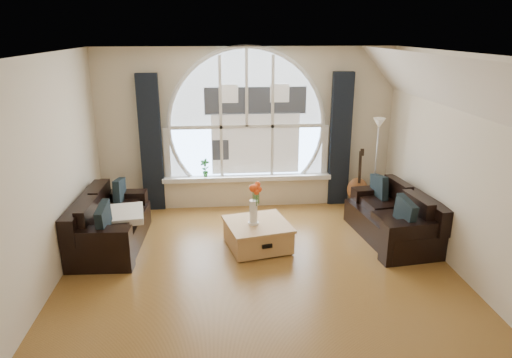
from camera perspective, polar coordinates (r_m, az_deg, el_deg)
name	(u,v)px	position (r m, az deg, el deg)	size (l,w,h in m)	color
ground	(262,283)	(5.81, 0.79, -12.68)	(5.00, 5.50, 0.01)	brown
ceiling	(263,55)	(5.01, 0.92, 14.96)	(5.00, 5.50, 0.01)	silver
wall_back	(247,129)	(7.91, -1.17, 6.20)	(5.00, 0.01, 2.70)	beige
wall_front	(311,325)	(2.80, 6.80, -17.44)	(5.00, 0.01, 2.70)	beige
wall_left	(35,184)	(5.60, -25.55, -0.60)	(0.01, 5.50, 2.70)	beige
wall_right	(474,173)	(6.03, 25.20, 0.71)	(0.01, 5.50, 2.70)	beige
attic_slope	(461,87)	(5.70, 23.88, 10.30)	(0.92, 5.50, 0.72)	silver
arched_window	(247,113)	(7.83, -1.16, 8.13)	(2.60, 0.06, 2.15)	silver
window_sill	(247,178)	(8.03, -1.08, 0.18)	(2.90, 0.22, 0.08)	white
window_frame	(247,113)	(7.80, -1.15, 8.09)	(2.76, 0.08, 2.15)	white
neighbor_house	(256,120)	(7.85, -0.05, 7.23)	(1.70, 0.02, 1.50)	silver
curtain_left	(151,144)	(7.89, -12.80, 4.25)	(0.35, 0.12, 2.30)	black
curtain_right	(340,140)	(8.10, 10.31, 4.75)	(0.35, 0.12, 2.30)	black
sofa_left	(110,220)	(6.88, -17.51, -4.79)	(0.83, 1.66, 0.74)	black
sofa_right	(393,213)	(7.07, 16.51, -4.07)	(0.82, 1.63, 0.73)	black
coffee_chest	(258,234)	(6.59, 0.20, -6.74)	(0.84, 0.84, 0.41)	#B1804B
throw_blanket	(123,215)	(6.73, -16.06, -4.23)	(0.55, 0.55, 0.10)	silver
vase_flowers	(253,198)	(6.35, -0.32, -2.31)	(0.24, 0.24, 0.70)	white
floor_lamp	(376,166)	(7.94, 14.50, 1.59)	(0.24, 0.24, 1.60)	#B2B2B2
guitar	(358,177)	(8.18, 12.48, 0.24)	(0.36, 0.24, 1.06)	brown
potted_plant	(205,168)	(7.95, -6.31, 1.38)	(0.16, 0.11, 0.31)	#1E6023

